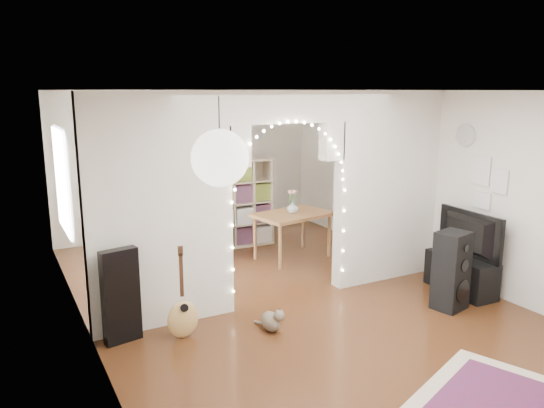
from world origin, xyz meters
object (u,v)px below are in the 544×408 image
dining_chair_right (210,243)px  acoustic_guitar (182,305)px  floor_speaker (451,271)px  dining_chair_left (168,234)px  bookcase (231,204)px  media_console (461,274)px  dining_table (293,217)px

dining_chair_right → acoustic_guitar: bearing=-96.2°
floor_speaker → acoustic_guitar: bearing=153.0°
dining_chair_left → acoustic_guitar: bearing=-120.7°
floor_speaker → dining_chair_left: size_ratio=1.65×
bookcase → dining_chair_right: bearing=-142.9°
dining_chair_right → media_console: bearing=-30.1°
acoustic_guitar → dining_table: (2.52, 1.91, 0.29)m
dining_chair_left → media_console: bearing=-68.5°
dining_chair_right → bookcase: bearing=55.6°
bookcase → dining_table: bearing=-57.0°
acoustic_guitar → dining_chair_left: size_ratio=1.49×
acoustic_guitar → dining_chair_right: bearing=75.1°
floor_speaker → bookcase: (-1.33, 3.77, 0.27)m
media_console → dining_table: 2.73m
acoustic_guitar → dining_chair_right: 2.93m
dining_chair_left → floor_speaker: bearing=-76.4°
floor_speaker → dining_table: floor_speaker is taller
acoustic_guitar → dining_chair_right: (1.35, 2.59, -0.15)m
bookcase → media_console: bearing=-58.4°
media_console → bookcase: (-1.89, 3.43, 0.52)m
dining_chair_right → dining_table: bearing=-8.9°
acoustic_guitar → floor_speaker: acoustic_guitar is taller
floor_speaker → bookcase: 4.01m
bookcase → dining_chair_left: size_ratio=2.54×
acoustic_guitar → media_console: bearing=5.6°
floor_speaker → media_console: 0.70m
bookcase → dining_table: size_ratio=1.16×
dining_table → acoustic_guitar: bearing=-153.0°
bookcase → dining_table: (0.62, -1.06, -0.09)m
media_console → dining_chair_left: (-2.93, 3.79, 0.03)m
acoustic_guitar → bookcase: bearing=69.9°
floor_speaker → bookcase: bookcase is taller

